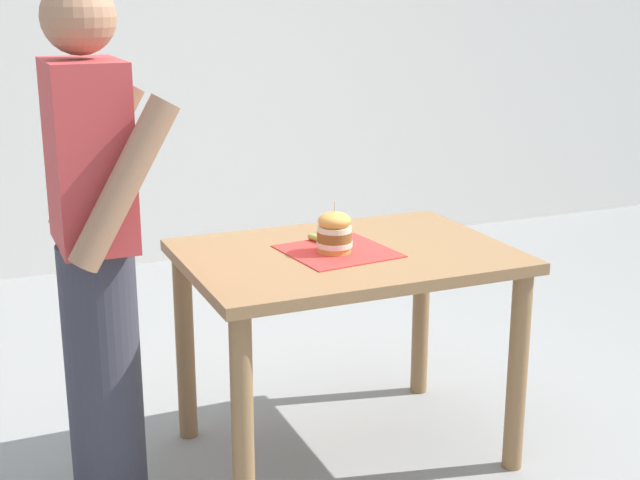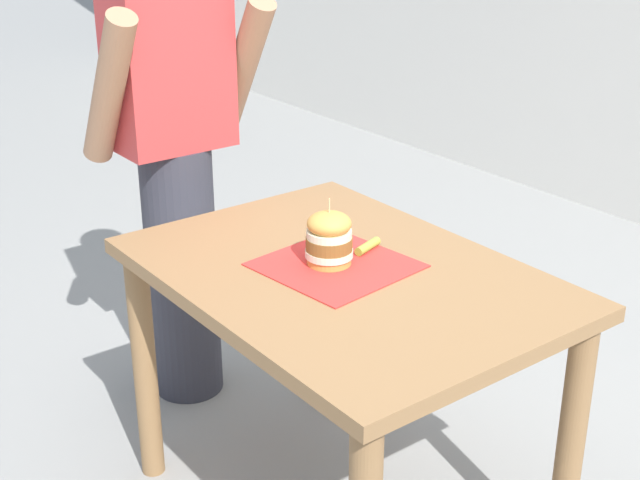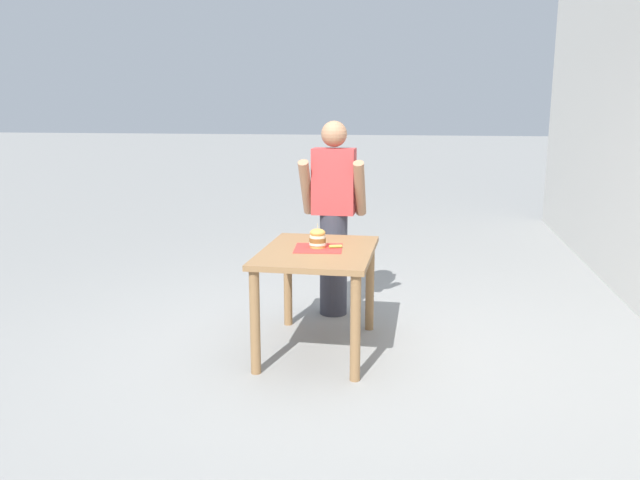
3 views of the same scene
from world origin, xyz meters
The scene contains 5 objects.
patio_table centered at (0.00, 0.00, 0.65)m, with size 0.81×1.13×0.78m.
serving_paper centered at (0.00, 0.03, 0.78)m, with size 0.35×0.35×0.00m, color red.
sandwich centered at (-0.01, 0.05, 0.85)m, with size 0.12×0.12×0.18m.
pickle_spear centered at (0.12, 0.05, 0.79)m, with size 0.02×0.02×0.10m, color #8EA83D.
diner_across_table centered at (-0.01, 0.86, 0.88)m, with size 0.55×0.35×1.69m.
Camera 2 is at (-1.30, -1.62, 1.74)m, focal length 50.00 mm.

